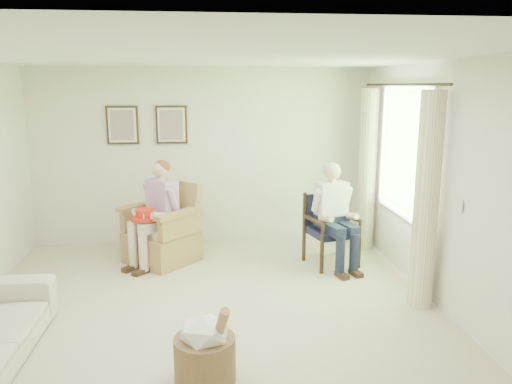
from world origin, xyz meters
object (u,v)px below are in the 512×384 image
at_px(person_dark, 334,209).
at_px(person_wicker, 160,206).
at_px(red_hat, 145,216).
at_px(hatbox, 205,350).
at_px(wood_armchair, 330,226).
at_px(wicker_armchair, 162,237).

bearing_deg(person_dark, person_wicker, 157.25).
relative_size(red_hat, hatbox, 0.50).
bearing_deg(wood_armchair, wicker_armchair, 157.57).
bearing_deg(person_dark, hatbox, -139.01).
height_order(wood_armchair, person_dark, person_dark).
height_order(wicker_armchair, person_wicker, person_wicker).
relative_size(wicker_armchair, hatbox, 1.46).
bearing_deg(hatbox, red_hat, 105.86).
xyz_separation_m(person_wicker, hatbox, (0.58, -2.78, -0.51)).
height_order(wood_armchair, person_wicker, person_wicker).
bearing_deg(wood_armchair, person_wicker, 161.12).
xyz_separation_m(wicker_armchair, red_hat, (-0.18, -0.28, 0.37)).
relative_size(person_wicker, hatbox, 1.87).
bearing_deg(red_hat, wicker_armchair, 57.26).
relative_size(person_dark, hatbox, 1.84).
relative_size(wicker_armchair, wood_armchair, 1.15).
bearing_deg(person_wicker, red_hat, -99.72).
bearing_deg(wicker_armchair, red_hat, -79.81).
xyz_separation_m(wood_armchair, person_wicker, (-2.24, 0.15, 0.29)).
bearing_deg(wicker_armchair, person_dark, 31.81).
bearing_deg(wood_armchair, hatbox, -137.44).
relative_size(wood_armchair, red_hat, 2.55).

